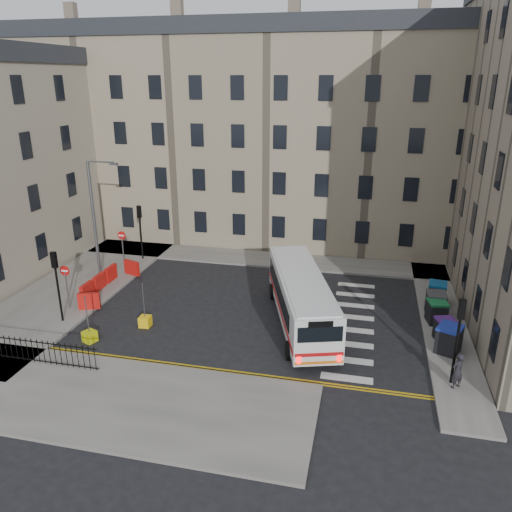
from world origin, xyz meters
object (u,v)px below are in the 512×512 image
at_px(pedestrian, 458,371).
at_px(wheelie_bin_e, 437,293).
at_px(wheelie_bin_b, 446,330).
at_px(bollard_yellow, 145,321).
at_px(wheelie_bin_a, 449,339).
at_px(streetlamp, 94,220).
at_px(bus, 301,297).
at_px(bollard_chevron, 90,336).
at_px(wheelie_bin_c, 437,312).
at_px(wheelie_bin_d, 436,304).

bearing_deg(pedestrian, wheelie_bin_e, -130.06).
bearing_deg(wheelie_bin_e, pedestrian, -82.39).
xyz_separation_m(wheelie_bin_b, bollard_yellow, (-16.03, -1.74, -0.46)).
bearing_deg(wheelie_bin_a, streetlamp, -168.23).
distance_m(bus, bollard_chevron, 11.50).
xyz_separation_m(wheelie_bin_a, pedestrian, (-0.05, -3.18, 0.15)).
bearing_deg(bollard_yellow, streetlamp, 137.06).
height_order(wheelie_bin_a, bollard_chevron, wheelie_bin_a).
relative_size(streetlamp, wheelie_bin_e, 6.08).
bearing_deg(pedestrian, wheelie_bin_c, -127.76).
relative_size(bus, wheelie_bin_b, 8.00).
relative_size(streetlamp, bollard_chevron, 13.57).
bearing_deg(wheelie_bin_c, wheelie_bin_e, 73.14).
height_order(bus, pedestrian, bus).
distance_m(wheelie_bin_a, bollard_yellow, 16.07).
relative_size(bus, wheelie_bin_a, 6.68).
height_order(wheelie_bin_b, pedestrian, pedestrian).
xyz_separation_m(wheelie_bin_e, pedestrian, (-0.09, -8.97, 0.18)).
bearing_deg(streetlamp, wheelie_bin_b, -9.40).
bearing_deg(wheelie_bin_d, pedestrian, -90.42).
bearing_deg(bollard_yellow, wheelie_bin_c, 13.74).
distance_m(wheelie_bin_e, pedestrian, 8.97).
xyz_separation_m(wheelie_bin_e, bollard_chevron, (-18.20, -8.69, -0.52)).
bearing_deg(wheelie_bin_e, bollard_chevron, -146.30).
bearing_deg(bus, wheelie_bin_a, -29.69).
relative_size(wheelie_bin_d, wheelie_bin_e, 1.01).
height_order(wheelie_bin_e, bollard_yellow, wheelie_bin_e).
height_order(bollard_yellow, bollard_chevron, same).
bearing_deg(wheelie_bin_c, bollard_yellow, -176.88).
bearing_deg(bollard_chevron, bollard_yellow, 46.64).
bearing_deg(wheelie_bin_e, wheelie_bin_a, -82.17).
height_order(streetlamp, wheelie_bin_e, streetlamp).
bearing_deg(bus, wheelie_bin_c, -5.80).
bearing_deg(streetlamp, bollard_chevron, -64.39).
height_order(bus, wheelie_bin_c, bus).
distance_m(wheelie_bin_e, bollard_yellow, 17.34).
relative_size(wheelie_bin_b, bollard_chevron, 2.22).
xyz_separation_m(bus, wheelie_bin_d, (7.48, 2.52, -0.81)).
relative_size(wheelie_bin_b, wheelie_bin_e, 1.00).
height_order(bus, wheelie_bin_b, bus).
relative_size(wheelie_bin_a, wheelie_bin_d, 1.18).
bearing_deg(bollard_chevron, wheelie_bin_c, 18.80).
relative_size(wheelie_bin_d, bollard_chevron, 2.26).
distance_m(wheelie_bin_a, wheelie_bin_e, 5.79).
relative_size(bus, bollard_yellow, 17.78).
distance_m(bus, bollard_yellow, 8.78).
relative_size(streetlamp, bus, 0.76).
xyz_separation_m(bus, wheelie_bin_a, (7.69, -1.65, -0.79)).
height_order(wheelie_bin_e, pedestrian, pedestrian).
bearing_deg(wheelie_bin_c, streetlamp, 165.45).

